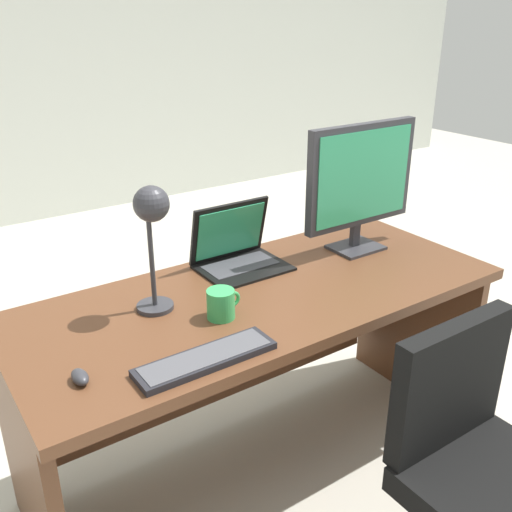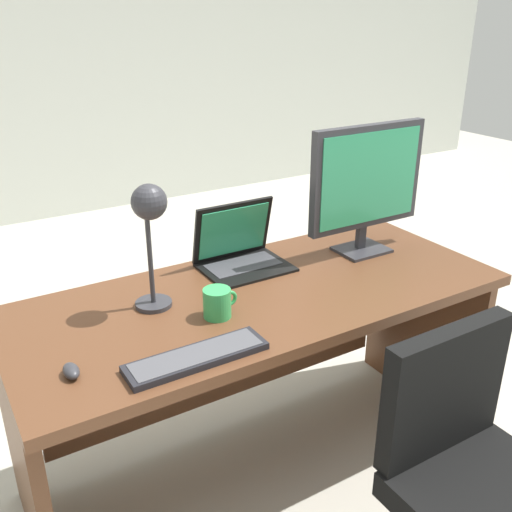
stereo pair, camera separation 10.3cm
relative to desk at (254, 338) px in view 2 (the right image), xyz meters
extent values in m
plane|color=#B7B2A3|center=(0.00, 1.45, -0.54)|extent=(12.00, 12.00, 0.00)
cube|color=silver|center=(0.00, 3.37, 0.86)|extent=(10.00, 0.10, 2.80)
cube|color=#56331E|center=(0.00, -0.05, 0.19)|extent=(1.71, 0.72, 0.04)
cube|color=#56331E|center=(-0.83, -0.05, -0.18)|extent=(0.04, 0.64, 0.71)
cube|color=#56331E|center=(0.83, -0.05, -0.18)|extent=(0.04, 0.64, 0.71)
cube|color=#56331E|center=(0.00, 0.22, -0.15)|extent=(1.50, 0.02, 0.50)
cube|color=#2D2D33|center=(0.53, 0.05, 0.22)|extent=(0.20, 0.16, 0.01)
cube|color=#2D2D33|center=(0.53, 0.06, 0.27)|extent=(0.04, 0.02, 0.10)
cube|color=#2D2D33|center=(0.53, 0.05, 0.52)|extent=(0.51, 0.04, 0.40)
cube|color=#2D9966|center=(0.53, 0.03, 0.52)|extent=(0.46, 0.00, 0.35)
cube|color=black|center=(0.05, 0.14, 0.22)|extent=(0.32, 0.25, 0.01)
cube|color=#38383D|center=(0.05, 0.16, 0.22)|extent=(0.27, 0.14, 0.00)
cube|color=black|center=(0.05, 0.24, 0.34)|extent=(0.32, 0.07, 0.23)
cube|color=#2D9966|center=(0.05, 0.23, 0.34)|extent=(0.28, 0.05, 0.19)
cube|color=black|center=(-0.37, -0.31, 0.22)|extent=(0.41, 0.11, 0.02)
cube|color=#47474C|center=(-0.37, -0.31, 0.23)|extent=(0.37, 0.10, 0.00)
ellipsoid|color=#2D2D33|center=(-0.69, -0.21, 0.23)|extent=(0.04, 0.07, 0.03)
cylinder|color=#2D2D33|center=(-0.36, 0.05, 0.22)|extent=(0.12, 0.12, 0.01)
cylinder|color=#2D2D33|center=(-0.36, 0.05, 0.38)|extent=(0.02, 0.02, 0.31)
sphere|color=#2D2D33|center=(-0.36, 0.02, 0.58)|extent=(0.11, 0.11, 0.11)
cylinder|color=green|center=(-0.21, -0.12, 0.26)|extent=(0.09, 0.09, 0.09)
torus|color=green|center=(-0.17, -0.12, 0.26)|extent=(0.05, 0.01, 0.05)
cube|color=black|center=(0.22, -0.90, -0.12)|extent=(0.46, 0.46, 0.08)
cube|color=black|center=(0.22, -0.68, 0.12)|extent=(0.44, 0.06, 0.40)
camera|label=1|loc=(-1.02, -1.50, 1.11)|focal=40.51mm
camera|label=2|loc=(-0.93, -1.56, 1.11)|focal=40.51mm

